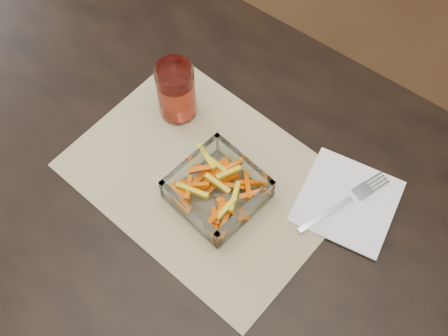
{
  "coord_description": "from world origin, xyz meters",
  "views": [
    {
      "loc": [
        0.29,
        -0.27,
        1.62
      ],
      "look_at": [
        0.02,
        0.09,
        0.78
      ],
      "focal_mm": 45.0,
      "sensor_mm": 36.0,
      "label": 1
    }
  ],
  "objects": [
    {
      "name": "fork",
      "position": [
        0.22,
        0.17,
        0.76
      ],
      "size": [
        0.08,
        0.18,
        0.0
      ],
      "rotation": [
        0.0,
        0.0,
        -0.36
      ],
      "color": "silver",
      "rests_on": "napkin"
    },
    {
      "name": "tumbler",
      "position": [
        -0.13,
        0.15,
        0.81
      ],
      "size": [
        0.07,
        0.07,
        0.12
      ],
      "color": "white",
      "rests_on": "placemat"
    },
    {
      "name": "placemat",
      "position": [
        -0.0,
        0.07,
        0.75
      ],
      "size": [
        0.48,
        0.37,
        0.0
      ],
      "primitive_type": "cube",
      "rotation": [
        0.0,
        0.0,
        -0.08
      ],
      "color": "tan",
      "rests_on": "dining_table"
    },
    {
      "name": "napkin",
      "position": [
        0.22,
        0.18,
        0.76
      ],
      "size": [
        0.18,
        0.18,
        0.0
      ],
      "primitive_type": "cube",
      "rotation": [
        0.0,
        0.0,
        0.17
      ],
      "color": "white",
      "rests_on": "placemat"
    },
    {
      "name": "dining_table",
      "position": [
        0.0,
        0.0,
        0.66
      ],
      "size": [
        1.6,
        0.9,
        0.75
      ],
      "color": "black",
      "rests_on": "ground"
    },
    {
      "name": "glass_bowl",
      "position": [
        0.04,
        0.05,
        0.78
      ],
      "size": [
        0.15,
        0.15,
        0.05
      ],
      "rotation": [
        0.0,
        0.0,
        -0.15
      ],
      "color": "white",
      "rests_on": "placemat"
    }
  ]
}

